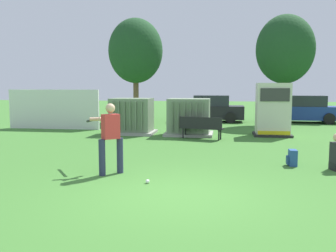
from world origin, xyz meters
The scene contains 13 objects.
ground_plane centered at (0.00, 0.00, 0.00)m, with size 96.00×96.00×0.00m, color #3D752D.
fence_panel centered at (-7.72, 10.50, 1.00)m, with size 4.80×0.12×2.00m, color white.
transformer_west centered at (-3.30, 9.22, 0.79)m, with size 2.10×1.70×1.62m.
transformer_mid_west centered at (-0.67, 9.13, 0.79)m, with size 2.10×1.70×1.62m.
generator_enclosure centered at (2.95, 9.49, 1.14)m, with size 1.60×1.40×2.30m.
park_bench centered at (-0.06, 7.92, 0.54)m, with size 1.84×0.82×0.92m.
batter centered at (-1.87, 1.55, 0.98)m, with size 1.29×1.35×1.74m.
sports_ball centered at (-0.77, 0.79, 0.04)m, with size 0.09×0.09×0.09m, color white.
backpack centered at (2.74, 3.21, 0.21)m, with size 0.27×0.32×0.44m.
tree_left centered at (-4.49, 14.89, 4.27)m, with size 3.26×3.26×6.23m.
tree_center_left centered at (4.13, 14.43, 4.19)m, with size 3.19×3.19×6.11m.
parked_car_leftmost centered at (-0.05, 15.72, 0.75)m, with size 4.20×1.92×1.62m.
parked_car_left_of_center centered at (5.58, 15.99, 0.75)m, with size 4.29×2.11×1.62m.
Camera 1 is at (0.92, -7.05, 2.14)m, focal length 39.39 mm.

